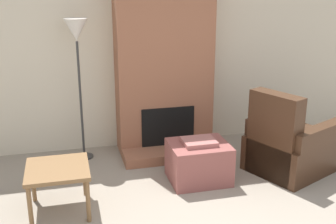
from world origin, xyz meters
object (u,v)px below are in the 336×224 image
at_px(ottoman, 199,161).
at_px(floor_lamp_left, 77,39).
at_px(armchair, 290,147).
at_px(side_table, 58,173).

relative_size(ottoman, floor_lamp_left, 0.37).
xyz_separation_m(armchair, side_table, (-2.73, -0.29, 0.12)).
xyz_separation_m(armchair, floor_lamp_left, (-2.41, 1.02, 1.25)).
relative_size(ottoman, side_table, 1.08).
bearing_deg(armchair, side_table, 71.85).
xyz_separation_m(ottoman, floor_lamp_left, (-1.26, 1.00, 1.32)).
bearing_deg(armchair, floor_lamp_left, 42.97).
bearing_deg(ottoman, armchair, -0.94).
bearing_deg(side_table, armchair, 6.04).
xyz_separation_m(ottoman, side_table, (-1.57, -0.31, 0.18)).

